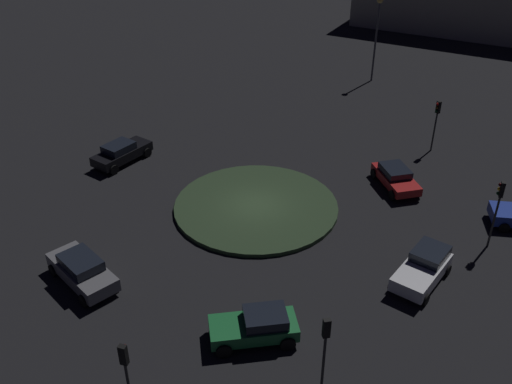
% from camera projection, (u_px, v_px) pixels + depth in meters
% --- Properties ---
extents(ground_plane, '(116.40, 116.40, 0.00)m').
position_uv_depth(ground_plane, '(256.00, 208.00, 35.73)').
color(ground_plane, black).
extents(roundabout_island, '(10.28, 10.28, 0.27)m').
position_uv_depth(roundabout_island, '(256.00, 206.00, 35.66)').
color(roundabout_island, '#2D4228').
rests_on(roundabout_island, ground_plane).
extents(car_white, '(3.56, 4.31, 1.59)m').
position_uv_depth(car_white, '(423.00, 268.00, 29.38)').
color(car_white, white).
rests_on(car_white, ground_plane).
extents(car_green, '(4.33, 2.85, 1.52)m').
position_uv_depth(car_green, '(256.00, 326.00, 25.84)').
color(car_green, '#1E7238').
rests_on(car_green, ground_plane).
extents(car_grey, '(4.61, 4.25, 1.58)m').
position_uv_depth(car_grey, '(82.00, 270.00, 29.23)').
color(car_grey, slate).
rests_on(car_grey, ground_plane).
extents(car_red, '(3.13, 4.41, 1.38)m').
position_uv_depth(car_red, '(396.00, 177.00, 37.60)').
color(car_red, red).
rests_on(car_red, ground_plane).
extents(car_black, '(3.66, 4.72, 1.54)m').
position_uv_depth(car_black, '(121.00, 152.00, 40.51)').
color(car_black, black).
rests_on(car_black, ground_plane).
extents(traffic_light_west, '(0.38, 0.33, 4.23)m').
position_uv_depth(traffic_light_west, '(498.00, 201.00, 30.77)').
color(traffic_light_west, '#2D2D2D').
rests_on(traffic_light_west, ground_plane).
extents(traffic_light_southwest, '(0.39, 0.38, 3.93)m').
position_uv_depth(traffic_light_southwest, '(437.00, 116.00, 41.04)').
color(traffic_light_southwest, '#2D2D2D').
rests_on(traffic_light_southwest, ground_plane).
extents(traffic_light_north, '(0.35, 0.39, 3.79)m').
position_uv_depth(traffic_light_north, '(325.00, 339.00, 22.56)').
color(traffic_light_north, '#2D2D2D').
rests_on(traffic_light_north, ground_plane).
extents(traffic_light_north_near, '(0.34, 0.38, 3.93)m').
position_uv_depth(traffic_light_north_near, '(126.00, 367.00, 21.23)').
color(traffic_light_north_near, '#2D2D2D').
rests_on(traffic_light_north_near, ground_plane).
extents(streetlamp_south, '(0.57, 0.57, 7.90)m').
position_uv_depth(streetlamp_south, '(377.00, 25.00, 52.42)').
color(streetlamp_south, '#4C4C51').
rests_on(streetlamp_south, ground_plane).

